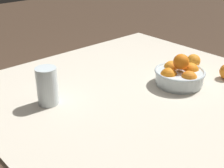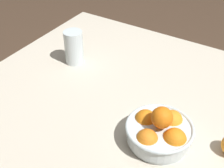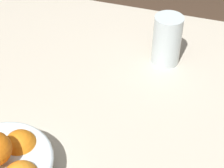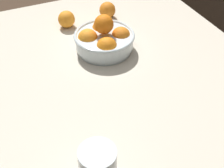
% 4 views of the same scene
% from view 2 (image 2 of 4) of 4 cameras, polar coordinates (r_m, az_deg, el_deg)
% --- Properties ---
extents(dining_table, '(1.28, 1.18, 0.77)m').
position_cam_2_polar(dining_table, '(1.23, 2.65, -6.28)').
color(dining_table, beige).
rests_on(dining_table, ground_plane).
extents(fruit_bowl, '(0.22, 0.22, 0.14)m').
position_cam_2_polar(fruit_bowl, '(1.03, 8.70, -8.51)').
color(fruit_bowl, silver).
rests_on(fruit_bowl, dining_table).
extents(juice_glass, '(0.08, 0.08, 0.15)m').
position_cam_2_polar(juice_glass, '(1.40, -6.98, 6.51)').
color(juice_glass, '#F4A314').
rests_on(juice_glass, dining_table).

